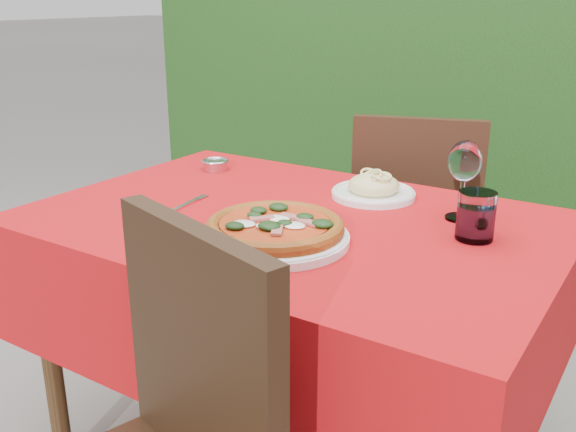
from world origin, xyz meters
The scene contains 9 objects.
hedge centered at (0.00, 1.55, 0.92)m, with size 3.20×0.55×1.78m.
dining_table centered at (0.00, 0.00, 0.60)m, with size 1.26×0.86×0.75m.
chair_far centered at (0.05, 0.70, 0.52)m, with size 0.52×0.52×0.90m.
pizza_plate centered at (0.06, -0.17, 0.78)m, with size 0.38×0.38×0.06m.
pasta_plate centered at (0.10, 0.25, 0.77)m, with size 0.22×0.22×0.06m.
water_glass centered at (0.42, 0.09, 0.80)m, with size 0.08×0.08×0.11m.
wine_glass centered at (0.35, 0.20, 0.88)m, with size 0.08×0.08×0.19m.
fork centered at (-0.28, -0.08, 0.75)m, with size 0.02×0.18×0.00m, color #AFB0B6.
steel_ramekin centered at (-0.44, 0.24, 0.76)m, with size 0.08×0.08×0.03m, color silver.
Camera 1 is at (0.79, -1.24, 1.26)m, focal length 40.00 mm.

